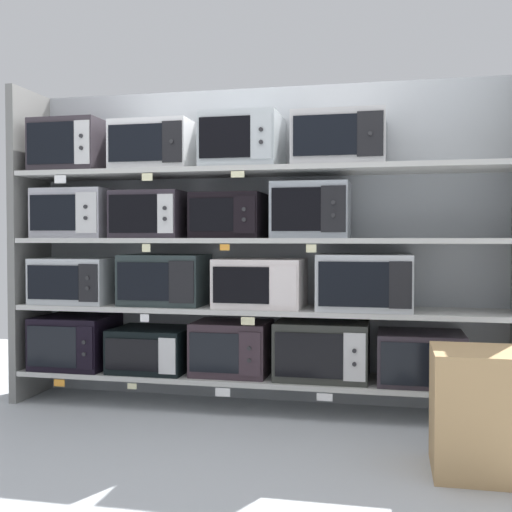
# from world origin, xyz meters

# --- Properties ---
(ground) EXTENTS (6.97, 6.00, 0.02)m
(ground) POSITION_xyz_m (0.00, -1.00, -0.01)
(ground) COLOR #B2B7BC
(back_panel) EXTENTS (3.17, 0.04, 1.99)m
(back_panel) POSITION_xyz_m (0.00, 0.24, 1.00)
(back_panel) COLOR #9EA3A8
(back_panel) RESTS_ON ground
(upright_left) EXTENTS (0.05, 0.44, 1.99)m
(upright_left) POSITION_xyz_m (-1.52, 0.00, 1.00)
(upright_left) COLOR slate
(upright_left) RESTS_ON ground
(shelf_0) EXTENTS (2.97, 0.44, 0.03)m
(shelf_0) POSITION_xyz_m (0.00, 0.00, 0.19)
(shelf_0) COLOR beige
(shelf_0) RESTS_ON ground
(microwave_0) EXTENTS (0.47, 0.44, 0.33)m
(microwave_0) POSITION_xyz_m (-1.19, -0.00, 0.37)
(microwave_0) COLOR black
(microwave_0) RESTS_ON shelf_0
(microwave_1) EXTENTS (0.47, 0.41, 0.27)m
(microwave_1) POSITION_xyz_m (-0.67, -0.00, 0.34)
(microwave_1) COLOR black
(microwave_1) RESTS_ON shelf_0
(microwave_2) EXTENTS (0.46, 0.37, 0.32)m
(microwave_2) POSITION_xyz_m (-0.15, -0.00, 0.37)
(microwave_2) COLOR #34262D
(microwave_2) RESTS_ON shelf_0
(microwave_3) EXTENTS (0.54, 0.39, 0.34)m
(microwave_3) POSITION_xyz_m (0.40, -0.00, 0.37)
(microwave_3) COLOR #2E302B
(microwave_3) RESTS_ON shelf_0
(microwave_4) EXTENTS (0.48, 0.41, 0.29)m
(microwave_4) POSITION_xyz_m (0.97, -0.00, 0.35)
(microwave_4) COLOR #2E272F
(microwave_4) RESTS_ON shelf_0
(price_tag_0) EXTENTS (0.07, 0.00, 0.04)m
(price_tag_0) POSITION_xyz_m (-1.19, -0.22, 0.15)
(price_tag_0) COLOR orange
(price_tag_1) EXTENTS (0.06, 0.00, 0.03)m
(price_tag_1) POSITION_xyz_m (-0.71, -0.22, 0.15)
(price_tag_1) COLOR beige
(price_tag_2) EXTENTS (0.09, 0.00, 0.05)m
(price_tag_2) POSITION_xyz_m (-0.15, -0.22, 0.15)
(price_tag_2) COLOR white
(price_tag_3) EXTENTS (0.09, 0.00, 0.04)m
(price_tag_3) POSITION_xyz_m (0.44, -0.22, 0.15)
(price_tag_3) COLOR white
(shelf_1) EXTENTS (2.97, 0.44, 0.03)m
(shelf_1) POSITION_xyz_m (0.00, 0.00, 0.61)
(shelf_1) COLOR beige
(microwave_5) EXTENTS (0.50, 0.42, 0.29)m
(microwave_5) POSITION_xyz_m (-1.18, -0.00, 0.77)
(microwave_5) COLOR #B5BBBF
(microwave_5) RESTS_ON shelf_1
(microwave_6) EXTENTS (0.51, 0.37, 0.31)m
(microwave_6) POSITION_xyz_m (-0.58, -0.00, 0.78)
(microwave_6) COLOR #273233
(microwave_6) RESTS_ON shelf_1
(microwave_7) EXTENTS (0.52, 0.40, 0.29)m
(microwave_7) POSITION_xyz_m (0.03, -0.00, 0.77)
(microwave_7) COLOR silver
(microwave_7) RESTS_ON shelf_1
(microwave_8) EXTENTS (0.54, 0.43, 0.32)m
(microwave_8) POSITION_xyz_m (0.65, -0.00, 0.78)
(microwave_8) COLOR #B8BCBF
(microwave_8) RESTS_ON shelf_1
(price_tag_4) EXTENTS (0.05, 0.00, 0.05)m
(price_tag_4) POSITION_xyz_m (-0.63, -0.22, 0.56)
(price_tag_4) COLOR white
(price_tag_5) EXTENTS (0.08, 0.00, 0.05)m
(price_tag_5) POSITION_xyz_m (0.00, -0.22, 0.56)
(price_tag_5) COLOR beige
(shelf_2) EXTENTS (2.97, 0.44, 0.03)m
(shelf_2) POSITION_xyz_m (0.00, 0.00, 1.02)
(shelf_2) COLOR beige
(microwave_9) EXTENTS (0.48, 0.35, 0.31)m
(microwave_9) POSITION_xyz_m (-1.19, -0.00, 1.20)
(microwave_9) COLOR #B5B4BE
(microwave_9) RESTS_ON shelf_2
(microwave_10) EXTENTS (0.43, 0.41, 0.29)m
(microwave_10) POSITION_xyz_m (-0.66, -0.00, 1.18)
(microwave_10) COLOR #2F2830
(microwave_10) RESTS_ON shelf_2
(microwave_11) EXTENTS (0.42, 0.36, 0.27)m
(microwave_11) POSITION_xyz_m (-0.17, -0.00, 1.18)
(microwave_11) COLOR black
(microwave_11) RESTS_ON shelf_2
(microwave_12) EXTENTS (0.45, 0.37, 0.33)m
(microwave_12) POSITION_xyz_m (0.34, -0.00, 1.20)
(microwave_12) COLOR #9FA7AF
(microwave_12) RESTS_ON shelf_2
(price_tag_6) EXTENTS (0.05, 0.00, 0.05)m
(price_tag_6) POSITION_xyz_m (-0.62, -0.22, 0.98)
(price_tag_6) COLOR beige
(price_tag_7) EXTENTS (0.06, 0.00, 0.04)m
(price_tag_7) POSITION_xyz_m (-0.14, -0.22, 0.99)
(price_tag_7) COLOR orange
(price_tag_8) EXTENTS (0.06, 0.00, 0.04)m
(price_tag_8) POSITION_xyz_m (0.36, -0.22, 0.98)
(price_tag_8) COLOR beige
(shelf_3) EXTENTS (2.97, 0.44, 0.03)m
(shelf_3) POSITION_xyz_m (0.00, 0.00, 1.44)
(shelf_3) COLOR beige
(microwave_13) EXTENTS (0.44, 0.40, 0.33)m
(microwave_13) POSITION_xyz_m (-1.20, -0.00, 1.62)
(microwave_13) COLOR #342D33
(microwave_13) RESTS_ON shelf_3
(microwave_14) EXTENTS (0.49, 0.36, 0.31)m
(microwave_14) POSITION_xyz_m (-0.65, -0.00, 1.61)
(microwave_14) COLOR silver
(microwave_14) RESTS_ON shelf_3
(microwave_15) EXTENTS (0.46, 0.43, 0.32)m
(microwave_15) POSITION_xyz_m (-0.08, -0.00, 1.62)
(microwave_15) COLOR #B0B9BC
(microwave_15) RESTS_ON shelf_3
(microwave_16) EXTENTS (0.53, 0.44, 0.31)m
(microwave_16) POSITION_xyz_m (0.50, -0.00, 1.61)
(microwave_16) COLOR #B7B6B6
(microwave_16) RESTS_ON shelf_3
(price_tag_9) EXTENTS (0.08, 0.00, 0.05)m
(price_tag_9) POSITION_xyz_m (-1.17, -0.22, 1.40)
(price_tag_9) COLOR white
(price_tag_10) EXTENTS (0.07, 0.00, 0.04)m
(price_tag_10) POSITION_xyz_m (-0.61, -0.22, 1.40)
(price_tag_10) COLOR beige
(price_tag_11) EXTENTS (0.08, 0.00, 0.04)m
(price_tag_11) POSITION_xyz_m (-0.06, -0.22, 1.40)
(price_tag_11) COLOR beige
(shipping_carton) EXTENTS (0.40, 0.40, 0.55)m
(shipping_carton) POSITION_xyz_m (1.18, -0.81, 0.27)
(shipping_carton) COLOR tan
(shipping_carton) RESTS_ON ground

